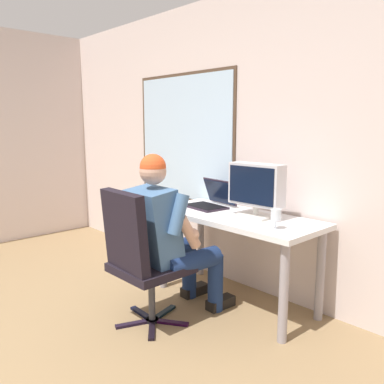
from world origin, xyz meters
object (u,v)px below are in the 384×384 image
at_px(office_chair, 138,253).
at_px(person_seated, 169,234).
at_px(crt_monitor, 256,186).
at_px(desk, 235,228).
at_px(laptop, 212,200).
at_px(wine_glass, 276,216).

height_order(office_chair, person_seated, person_seated).
relative_size(office_chair, crt_monitor, 2.23).
bearing_deg(person_seated, office_chair, -92.70).
relative_size(desk, laptop, 3.56).
bearing_deg(laptop, desk, -14.20).
relative_size(laptop, wine_glass, 2.79).
height_order(office_chair, crt_monitor, crt_monitor).
distance_m(desk, crt_monitor, 0.39).
bearing_deg(crt_monitor, office_chair, -112.07).
xyz_separation_m(office_chair, person_seated, (0.01, 0.27, 0.09)).
relative_size(office_chair, person_seated, 0.81).
distance_m(office_chair, laptop, 0.94).
distance_m(office_chair, person_seated, 0.28).
distance_m(desk, laptop, 0.40).
distance_m(office_chair, crt_monitor, 1.02).
distance_m(laptop, wine_glass, 0.86).
height_order(desk, person_seated, person_seated).
relative_size(crt_monitor, wine_glass, 3.17).
bearing_deg(person_seated, crt_monitor, 60.37).
height_order(person_seated, crt_monitor, person_seated).
bearing_deg(office_chair, desk, 76.83).
height_order(crt_monitor, laptop, crt_monitor).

